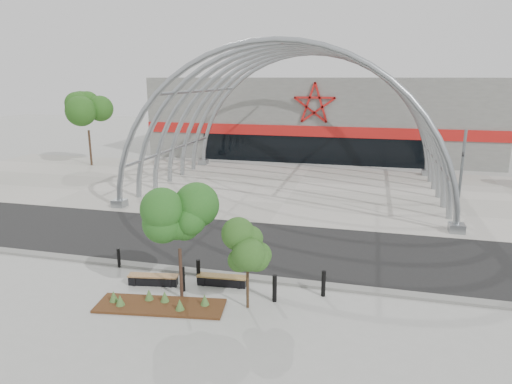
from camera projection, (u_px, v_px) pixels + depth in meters
The scene contains 18 objects.
ground at pixel (233, 274), 19.17m from camera, with size 140.00×140.00×0.00m, color #9D9D97.
road at pixel (253, 245), 22.46m from camera, with size 140.00×7.00×0.02m, color black.
forecourt at pixel (294, 189), 33.73m from camera, with size 60.00×17.00×0.04m, color #A5A196.
kerb at pixel (231, 276), 18.92m from camera, with size 60.00×0.50×0.12m, color slate.
arena_building at pixel (323, 115), 49.62m from camera, with size 34.00×15.24×8.00m.
vault_canopy at pixel (294, 189), 33.73m from camera, with size 20.80×15.80×20.36m.
planting_bed at pixel (159, 304), 16.46m from camera, with size 4.77×2.06×0.49m.
signal_pole at pixel (461, 179), 24.01m from camera, with size 0.43×0.75×5.45m.
street_tree_0 at pixel (179, 228), 16.45m from camera, with size 1.69×1.69×3.85m.
street_tree_1 at pixel (247, 251), 15.90m from camera, with size 1.28×1.28×3.03m.
bench_0 at pixel (153, 280), 18.18m from camera, with size 2.04×0.75×0.42m.
bench_1 at pixel (222, 281), 18.12m from camera, with size 2.02×0.59×0.42m.
bollard_0 at pixel (119, 258), 19.81m from camera, with size 0.14×0.14×0.86m, color black.
bollard_1 at pixel (198, 271), 18.28m from camera, with size 0.16×0.16×0.99m, color black.
bollard_2 at pixel (183, 279), 17.57m from camera, with size 0.16×0.16×1.02m, color black.
bollard_3 at pixel (323, 284), 17.17m from camera, with size 0.16×0.16×1.01m, color black.
bollard_4 at pixel (275, 288), 16.75m from camera, with size 0.17×0.17×1.04m, color black.
bg_tree_0 at pixel (87, 116), 41.62m from camera, with size 3.00×3.00×6.45m.
Camera 1 is at (5.34, -16.94, 8.07)m, focal length 32.00 mm.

